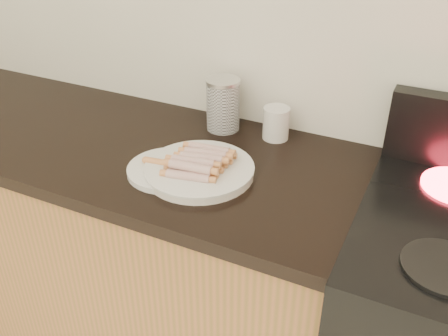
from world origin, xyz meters
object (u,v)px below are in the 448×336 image
at_px(canister, 223,104).
at_px(side_plate, 168,170).
at_px(main_plate, 199,171).
at_px(mug, 276,123).

bearing_deg(canister, side_plate, -93.66).
xyz_separation_m(main_plate, canister, (-0.06, 0.28, 0.07)).
xyz_separation_m(main_plate, side_plate, (-0.08, -0.03, -0.00)).
height_order(canister, mug, canister).
height_order(main_plate, mug, mug).
distance_m(main_plate, mug, 0.32).
distance_m(main_plate, canister, 0.30).
height_order(main_plate, side_plate, main_plate).
bearing_deg(mug, canister, -176.26).
bearing_deg(side_plate, main_plate, 18.21).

